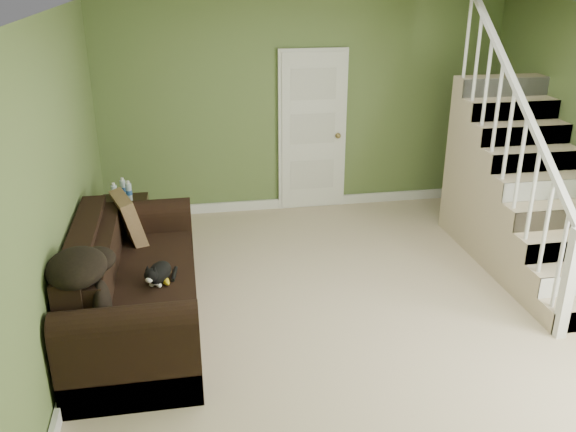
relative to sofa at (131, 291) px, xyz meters
name	(u,v)px	position (x,y,z in m)	size (l,w,h in m)	color
floor	(362,315)	(2.02, -0.17, -0.35)	(5.00, 5.50, 0.01)	#C9AD91
ceiling	(379,13)	(2.02, -0.17, 2.25)	(5.00, 5.50, 0.01)	white
wall_back	(304,108)	(2.02, 2.58, 0.95)	(5.00, 0.04, 2.60)	#5F7640
wall_front	(566,391)	(2.02, -2.92, 0.95)	(5.00, 0.04, 2.60)	#5F7640
wall_left	(53,197)	(-0.48, -0.17, 0.95)	(0.04, 5.50, 2.60)	#5F7640
baseboard_back	(304,202)	(2.02, 2.55, -0.29)	(5.00, 0.04, 0.12)	white
baseboard_left	(78,335)	(-0.45, -0.17, -0.29)	(0.04, 5.50, 0.12)	white
door	(312,131)	(2.12, 2.54, 0.66)	(0.86, 0.12, 2.02)	white
staircase	(520,198)	(4.02, 0.80, 0.29)	(1.00, 2.51, 2.82)	#C9AD91
sofa	(131,291)	(0.00, 0.00, 0.00)	(1.00, 2.31, 0.91)	black
side_table	(126,225)	(-0.15, 1.59, -0.05)	(0.50, 0.50, 0.82)	black
cat	(160,274)	(0.26, -0.16, 0.23)	(0.27, 0.46, 0.22)	black
banana	(164,279)	(0.29, -0.16, 0.18)	(0.06, 0.22, 0.06)	yellow
throw_pillow	(129,219)	(-0.03, 0.78, 0.35)	(0.12, 0.49, 0.49)	#4A361D
throw_blanket	(76,268)	(-0.28, -0.68, 0.60)	(0.42, 0.55, 0.23)	black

